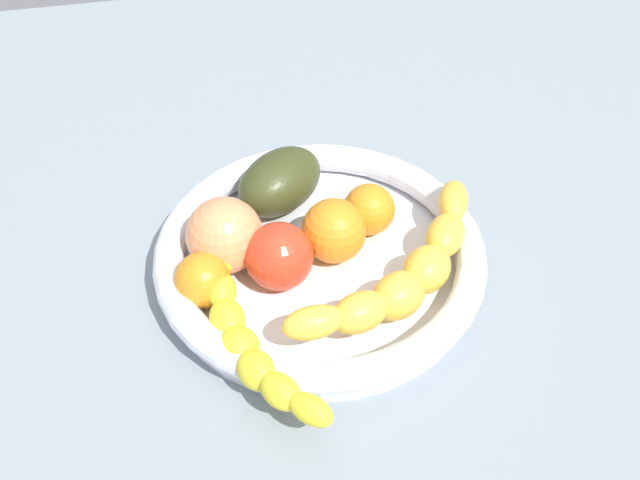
# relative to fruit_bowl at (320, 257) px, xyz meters

# --- Properties ---
(kitchen_counter) EXTENTS (1.20, 1.20, 0.03)m
(kitchen_counter) POSITION_rel_fruit_bowl_xyz_m (0.00, 0.00, -0.04)
(kitchen_counter) COLOR gray
(kitchen_counter) RESTS_ON ground
(fruit_bowl) EXTENTS (0.31, 0.31, 0.04)m
(fruit_bowl) POSITION_rel_fruit_bowl_xyz_m (0.00, 0.00, 0.00)
(fruit_bowl) COLOR white
(fruit_bowl) RESTS_ON kitchen_counter
(banana_draped_left) EXTENTS (0.21, 0.09, 0.04)m
(banana_draped_left) POSITION_rel_fruit_bowl_xyz_m (0.09, -0.08, 0.02)
(banana_draped_left) COLOR yellow
(banana_draped_left) RESTS_ON fruit_bowl
(banana_draped_right) EXTENTS (0.16, 0.21, 0.05)m
(banana_draped_right) POSITION_rel_fruit_bowl_xyz_m (0.06, 0.06, 0.02)
(banana_draped_right) COLOR yellow
(banana_draped_right) RESTS_ON fruit_bowl
(orange_front) EXTENTS (0.06, 0.06, 0.06)m
(orange_front) POSITION_rel_fruit_bowl_xyz_m (-0.01, 0.02, 0.02)
(orange_front) COLOR orange
(orange_front) RESTS_ON fruit_bowl
(orange_mid_left) EXTENTS (0.05, 0.05, 0.05)m
(orange_mid_left) POSITION_rel_fruit_bowl_xyz_m (-0.04, 0.06, 0.02)
(orange_mid_left) COLOR orange
(orange_mid_left) RESTS_ON fruit_bowl
(orange_mid_right) EXTENTS (0.05, 0.05, 0.05)m
(orange_mid_right) POSITION_rel_fruit_bowl_xyz_m (0.02, -0.11, 0.02)
(orange_mid_right) COLOR orange
(orange_mid_right) RESTS_ON fruit_bowl
(avocado_dark) EXTENTS (0.11, 0.12, 0.06)m
(avocado_dark) POSITION_rel_fruit_bowl_xyz_m (-0.09, -0.02, 0.02)
(avocado_dark) COLOR #373E1C
(avocado_dark) RESTS_ON fruit_bowl
(peach_blush) EXTENTS (0.07, 0.07, 0.07)m
(peach_blush) POSITION_rel_fruit_bowl_xyz_m (-0.02, -0.09, 0.03)
(peach_blush) COLOR #F0955E
(peach_blush) RESTS_ON fruit_bowl
(tomato_red) EXTENTS (0.06, 0.06, 0.06)m
(tomato_red) POSITION_rel_fruit_bowl_xyz_m (0.01, -0.04, 0.02)
(tomato_red) COLOR red
(tomato_red) RESTS_ON fruit_bowl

